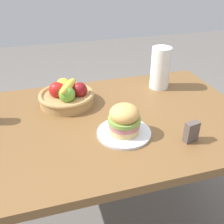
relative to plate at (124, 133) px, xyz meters
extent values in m
plane|color=slate|center=(-0.04, 0.14, -0.76)|extent=(8.00, 8.00, 0.00)
cube|color=brown|center=(-0.04, 0.14, -0.03)|extent=(1.40, 0.90, 0.04)
cylinder|color=brown|center=(0.58, 0.51, -0.40)|extent=(0.07, 0.07, 0.71)
cylinder|color=white|center=(0.00, 0.00, 0.00)|extent=(0.24, 0.24, 0.01)
cylinder|color=#E5BC75|center=(0.00, 0.00, 0.02)|extent=(0.13, 0.13, 0.03)
cylinder|color=#C67075|center=(0.00, 0.00, 0.05)|extent=(0.14, 0.14, 0.02)
cylinder|color=#84A84C|center=(0.00, 0.00, 0.07)|extent=(0.14, 0.14, 0.02)
ellipsoid|color=#EAAD5D|center=(0.00, 0.00, 0.10)|extent=(0.13, 0.13, 0.08)
cylinder|color=tan|center=(-0.20, 0.35, 0.02)|extent=(0.28, 0.28, 0.05)
torus|color=tan|center=(-0.20, 0.35, 0.04)|extent=(0.29, 0.29, 0.02)
sphere|color=maroon|center=(-0.13, 0.33, 0.07)|extent=(0.08, 0.08, 0.08)
sphere|color=gold|center=(-0.21, 0.40, 0.07)|extent=(0.08, 0.08, 0.08)
sphere|color=red|center=(-0.24, 0.36, 0.07)|extent=(0.08, 0.08, 0.08)
sphere|color=#6BAD38|center=(-0.20, 0.29, 0.07)|extent=(0.08, 0.08, 0.08)
ellipsoid|color=yellow|center=(-0.19, 0.33, 0.10)|extent=(0.13, 0.17, 0.05)
cylinder|color=white|center=(0.35, 0.40, 0.11)|extent=(0.11, 0.11, 0.24)
cube|color=#594C47|center=(0.25, -0.13, 0.04)|extent=(0.06, 0.04, 0.09)
camera|label=1|loc=(-0.32, -0.90, 0.67)|focal=42.70mm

